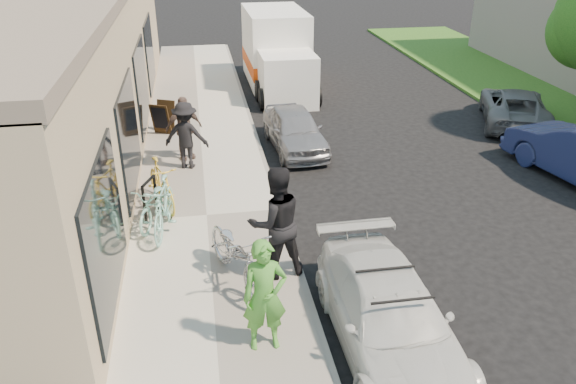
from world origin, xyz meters
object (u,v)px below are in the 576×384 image
far_car_gray (514,106)px  cruiser_bike_c (161,184)px  sedan_silver (295,129)px  sandwich_board (163,118)px  moving_truck (277,55)px  cruiser_bike_b (156,203)px  bystander_a (186,135)px  cruiser_bike_a (163,207)px  tandem_bike (237,254)px  woman_rider (265,296)px  sedan_white (389,316)px  man_standing (276,222)px  bystander_b (184,128)px  bike_rack (150,195)px

far_car_gray → cruiser_bike_c: (-10.37, -4.05, 0.12)m
sedan_silver → sandwich_board: bearing=153.8°
moving_truck → cruiser_bike_b: size_ratio=3.34×
far_car_gray → bystander_a: (-9.82, -2.05, 0.44)m
cruiser_bike_a → bystander_a: bystander_a is taller
tandem_bike → woman_rider: bearing=-100.4°
sedan_white → man_standing: (-1.37, 1.95, 0.59)m
sedan_white → tandem_bike: bearing=138.2°
cruiser_bike_c → bystander_b: bearing=60.4°
cruiser_bike_b → woman_rider: bearing=-49.2°
bike_rack → cruiser_bike_c: bearing=66.3°
sedan_white → cruiser_bike_b: size_ratio=2.37×
tandem_bike → cruiser_bike_b: (-1.44, 2.34, -0.12)m
moving_truck → man_standing: (-1.85, -12.13, -0.04)m
cruiser_bike_c → bystander_b: size_ratio=1.04×
sedan_silver → bystander_b: 3.00m
sedan_silver → bystander_b: size_ratio=2.02×
cruiser_bike_a → tandem_bike: bearing=-47.6°
woman_rider → cruiser_bike_a: size_ratio=0.98×
bike_rack → man_standing: bearing=-46.8°
sandwich_board → sedan_silver: sedan_silver is taller
moving_truck → sandwich_board: bearing=-130.8°
tandem_bike → man_standing: (0.69, 0.15, 0.45)m
man_standing → cruiser_bike_a: bearing=-52.8°
bike_rack → cruiser_bike_b: size_ratio=0.52×
moving_truck → sedan_white: bearing=-92.3°
sedan_white → cruiser_bike_c: 5.91m
bike_rack → bystander_b: (0.71, 3.08, 0.29)m
cruiser_bike_a → bystander_b: 3.71m
far_car_gray → tandem_bike: (-9.03, -7.08, 0.16)m
bike_rack → woman_rider: bearing=-66.5°
sedan_white → cruiser_bike_c: bearing=124.5°
cruiser_bike_c → cruiser_bike_b: bearing=-117.1°
tandem_bike → woman_rider: (0.26, -1.64, 0.32)m
cruiser_bike_a → cruiser_bike_c: cruiser_bike_a is taller
bike_rack → cruiser_bike_c: 0.54m
sedan_silver → woman_rider: (-1.82, -7.79, 0.46)m
moving_truck → bystander_a: moving_truck is taller
bike_rack → sedan_silver: (3.64, 3.61, -0.11)m
bystander_b → woman_rider: bearing=-103.3°
bystander_b → sedan_silver: bearing=-11.8°
cruiser_bike_a → bystander_b: size_ratio=1.09×
cruiser_bike_a → man_standing: bearing=-33.3°
sedan_white → far_car_gray: size_ratio=1.01×
man_standing → bystander_b: size_ratio=1.24×
bike_rack → cruiser_bike_c: (0.22, 0.49, -0.01)m
tandem_bike → bystander_a: size_ratio=1.26×
man_standing → moving_truck: bearing=-108.9°
cruiser_bike_c → bystander_a: (0.55, 2.00, 0.32)m
woman_rider → sedan_silver: bearing=75.3°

